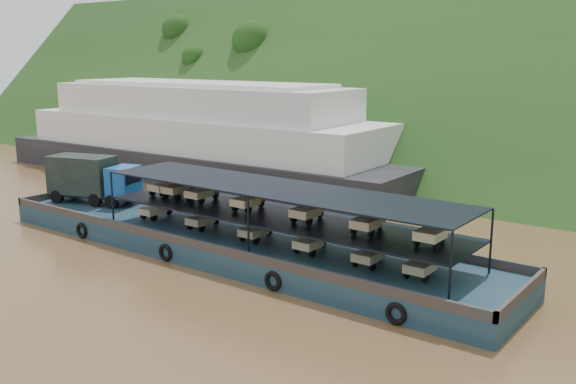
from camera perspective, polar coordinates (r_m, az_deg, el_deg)
The scene contains 4 objects.
ground at distance 38.64m, azimuth -0.30°, elevation -5.78°, with size 160.00×160.00×0.00m, color brown.
hillside at distance 69.97m, azimuth 17.83°, elevation 1.80°, with size 140.00×28.00×28.00m, color #173C16.
cargo_barge at distance 39.95m, azimuth -6.34°, elevation -3.51°, with size 35.00×7.18×4.63m.
passenger_ferry at distance 64.17m, azimuth -7.82°, elevation 5.00°, with size 46.03×12.85×9.25m.
Camera 1 is at (22.22, -29.27, 11.92)m, focal length 40.00 mm.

